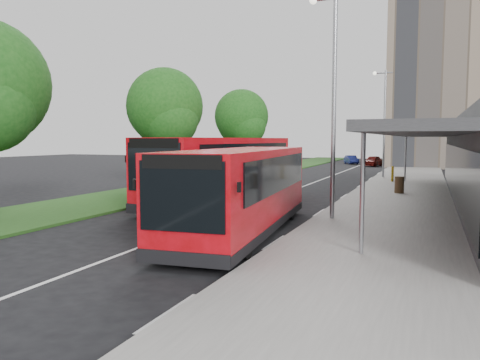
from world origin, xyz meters
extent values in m
plane|color=black|center=(0.00, 0.00, 0.00)|extent=(120.00, 120.00, 0.00)
cube|color=gray|center=(6.00, 20.00, 0.07)|extent=(5.00, 80.00, 0.15)
cube|color=#1F4014|center=(-7.00, 20.00, 0.05)|extent=(5.00, 80.00, 0.10)
cube|color=silver|center=(0.00, 15.00, 0.01)|extent=(0.12, 70.00, 0.01)
cube|color=silver|center=(3.30, -8.00, 0.01)|extent=(0.12, 2.00, 0.01)
cube|color=silver|center=(3.30, -2.00, 0.01)|extent=(0.12, 2.00, 0.01)
cube|color=silver|center=(3.30, 4.00, 0.01)|extent=(0.12, 2.00, 0.01)
cube|color=silver|center=(3.30, 10.00, 0.01)|extent=(0.12, 2.00, 0.01)
cube|color=silver|center=(3.30, 16.00, 0.01)|extent=(0.12, 2.00, 0.01)
cube|color=silver|center=(3.30, 22.00, 0.01)|extent=(0.12, 2.00, 0.01)
cube|color=silver|center=(3.30, 28.00, 0.01)|extent=(0.12, 2.00, 0.01)
cube|color=silver|center=(3.30, 34.00, 0.01)|extent=(0.12, 2.00, 0.01)
cube|color=silver|center=(3.30, 40.00, 0.01)|extent=(0.12, 2.00, 0.01)
cube|color=silver|center=(3.30, 46.00, 0.01)|extent=(0.12, 2.00, 0.01)
cube|color=black|center=(8.48, 8.00, 1.60)|extent=(0.06, 24.00, 2.20)
cube|color=#2C2C2E|center=(7.20, 8.00, 3.30)|extent=(2.80, 26.00, 0.25)
cylinder|color=gray|center=(5.90, -3.00, 1.65)|extent=(0.12, 0.12, 3.30)
cylinder|color=gray|center=(5.90, 19.00, 1.65)|extent=(0.12, 0.12, 3.30)
cylinder|color=#342415|center=(-7.00, 9.00, 1.75)|extent=(0.36, 0.36, 3.50)
sphere|color=#154A13|center=(-7.00, 9.00, 4.93)|extent=(4.46, 4.46, 4.46)
sphere|color=#154A13|center=(-6.40, 8.60, 4.14)|extent=(3.18, 3.18, 3.18)
sphere|color=#154A13|center=(-7.50, 9.50, 4.38)|extent=(3.50, 3.50, 3.50)
cylinder|color=#342415|center=(-7.00, 21.00, 1.74)|extent=(0.36, 0.36, 3.47)
sphere|color=#154A13|center=(-7.00, 21.00, 4.89)|extent=(4.42, 4.42, 4.42)
sphere|color=#154A13|center=(-6.40, 20.60, 4.10)|extent=(3.16, 3.16, 3.16)
sphere|color=#154A13|center=(-7.50, 21.50, 4.34)|extent=(3.47, 3.47, 3.47)
cylinder|color=gray|center=(4.20, 2.00, 4.15)|extent=(0.16, 0.16, 8.00)
sphere|color=silver|center=(3.40, 2.00, 7.95)|extent=(0.28, 0.28, 0.28)
cylinder|color=gray|center=(4.20, 22.00, 4.15)|extent=(0.16, 0.16, 8.00)
cylinder|color=gray|center=(4.00, 22.00, 7.95)|extent=(1.40, 0.10, 0.10)
sphere|color=silver|center=(3.40, 22.00, 7.95)|extent=(0.28, 0.28, 0.28)
cube|color=red|center=(1.95, -1.16, 1.51)|extent=(3.12, 9.63, 2.39)
cube|color=black|center=(1.95, -1.16, 0.34)|extent=(3.15, 9.65, 0.27)
cube|color=black|center=(2.39, -5.89, 1.76)|extent=(2.02, 0.24, 1.58)
cube|color=black|center=(1.51, 3.57, 1.89)|extent=(1.98, 0.23, 1.17)
cube|color=black|center=(0.79, -0.99, 1.94)|extent=(0.81, 8.08, 1.08)
cube|color=black|center=(3.07, -0.78, 1.94)|extent=(0.81, 8.08, 1.08)
cube|color=black|center=(2.40, -5.90, 0.36)|extent=(2.25, 0.29, 0.32)
cube|color=black|center=(2.40, -5.90, 2.52)|extent=(1.89, 0.22, 0.32)
cube|color=black|center=(1.12, -5.80, 1.98)|extent=(0.09, 0.09, 0.23)
cube|color=black|center=(3.63, -5.57, 1.98)|extent=(0.09, 0.09, 0.23)
cylinder|color=black|center=(1.30, -4.29, 0.41)|extent=(0.34, 0.83, 0.81)
cylinder|color=black|center=(3.18, -4.12, 0.41)|extent=(0.34, 0.83, 0.81)
cylinder|color=black|center=(0.72, 1.80, 0.41)|extent=(0.34, 0.83, 0.81)
cylinder|color=black|center=(2.61, 1.98, 0.41)|extent=(0.34, 0.83, 0.81)
cube|color=red|center=(-1.54, 5.10, 1.72)|extent=(3.23, 10.91, 2.72)
cube|color=black|center=(-1.54, 5.10, 0.39)|extent=(3.25, 10.94, 0.31)
cube|color=black|center=(-1.88, -0.30, 2.00)|extent=(2.31, 0.19, 1.80)
cube|color=black|center=(-1.20, 10.50, 2.16)|extent=(2.26, 0.19, 1.33)
cube|color=black|center=(-2.82, 5.49, 2.21)|extent=(0.63, 9.22, 1.23)
cube|color=black|center=(-0.22, 5.33, 2.21)|extent=(0.63, 9.22, 1.23)
cube|color=black|center=(-1.88, -0.31, 0.41)|extent=(2.57, 0.24, 0.36)
cube|color=black|center=(-1.88, -0.31, 2.87)|extent=(2.15, 0.17, 0.36)
cube|color=black|center=(-3.30, 0.02, 2.26)|extent=(0.08, 0.08, 0.26)
cube|color=black|center=(-0.43, -0.16, 2.26)|extent=(0.08, 0.08, 0.26)
cylinder|color=black|center=(-2.83, 1.68, 0.46)|extent=(0.36, 0.94, 0.92)
cylinder|color=black|center=(-0.68, 1.55, 0.46)|extent=(0.36, 0.94, 0.92)
cylinder|color=black|center=(-2.40, 8.65, 0.46)|extent=(0.36, 0.94, 0.92)
cylinder|color=black|center=(-0.25, 8.52, 0.46)|extent=(0.36, 0.94, 0.92)
cylinder|color=#3E2C19|center=(5.98, 11.34, 0.59)|extent=(0.52, 0.52, 0.88)
cylinder|color=#FFB80D|center=(5.13, 18.30, 0.67)|extent=(0.21, 0.21, 1.04)
imported|color=#62100E|center=(1.57, 39.14, 0.60)|extent=(2.10, 3.73, 1.20)
imported|color=navy|center=(-1.41, 43.07, 0.52)|extent=(2.30, 3.33, 1.04)
camera|label=1|loc=(7.42, -14.87, 3.02)|focal=35.00mm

